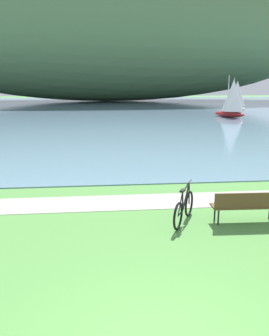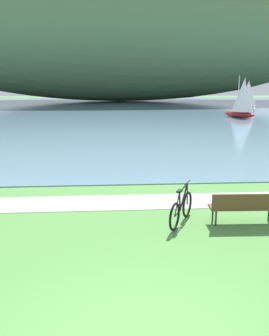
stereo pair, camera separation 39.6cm
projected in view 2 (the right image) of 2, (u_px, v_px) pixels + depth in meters
bay_water at (112, 109)px, 51.99m from camera, size 180.00×80.00×0.04m
distant_hillside at (119, 35)px, 70.11m from camera, size 87.24×28.00×25.38m
shoreline_path at (124, 202)px, 11.30m from camera, size 60.00×1.50×0.01m
park_bench_near_camera at (245, 206)px, 9.43m from camera, size 1.82×0.54×0.88m
bicycle_leaning_near_bench at (181, 209)px, 9.55m from camera, size 0.92×1.57×1.01m
sailboat_nearest_to_shore at (243, 98)px, 37.73m from camera, size 3.20×3.65×4.36m
sailboat_mid_bay at (248, 95)px, 47.04m from camera, size 2.85×3.71×4.25m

